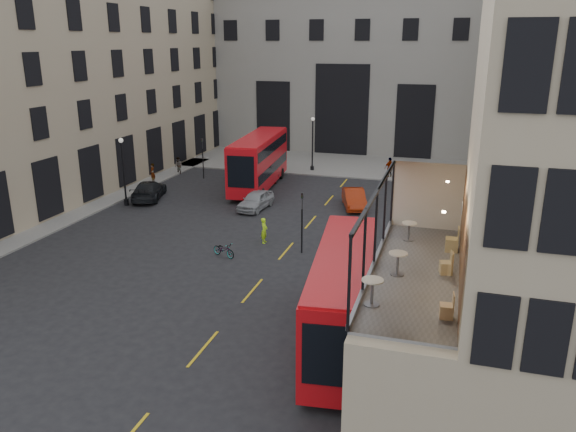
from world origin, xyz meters
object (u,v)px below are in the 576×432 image
(pedestrian_b, at_px, (275,174))
(cafe_table_far, at_px, (409,229))
(car_c, at_px, (149,190))
(cyclist, at_px, (264,230))
(bus_far, at_px, (259,159))
(cafe_chair_c, at_px, (447,267))
(cafe_chair_a, at_px, (447,310))
(bus_near, at_px, (343,293))
(pedestrian_a, at_px, (179,166))
(pedestrian_d, at_px, (422,172))
(traffic_light_far, at_px, (203,153))
(cafe_chair_d, at_px, (452,244))
(street_lamp_a, at_px, (124,176))
(car_b, at_px, (354,199))
(cafe_table_near, at_px, (372,288))
(traffic_light_near, at_px, (302,215))
(pedestrian_c, at_px, (390,168))
(pedestrian_e, at_px, (152,173))
(bicycle, at_px, (224,250))
(street_lamp_b, at_px, (312,147))
(cafe_chair_b, at_px, (446,267))
(cafe_table_mid, at_px, (398,260))
(car_a, at_px, (256,200))

(pedestrian_b, height_order, cafe_table_far, cafe_table_far)
(car_c, height_order, cyclist, cyclist)
(bus_far, relative_size, cafe_chair_c, 14.83)
(bus_far, xyz_separation_m, cafe_chair_a, (16.45, -29.61, 2.27))
(bus_near, xyz_separation_m, pedestrian_a, (-21.62, 26.83, -1.50))
(pedestrian_d, xyz_separation_m, cafe_chair_c, (2.82, -32.53, 3.93))
(traffic_light_far, height_order, cafe_chair_d, cafe_chair_d)
(street_lamp_a, relative_size, bus_near, 0.51)
(bus_near, distance_m, car_b, 20.67)
(cafe_chair_a, bearing_deg, cafe_table_near, 174.61)
(pedestrian_d, xyz_separation_m, cafe_table_far, (1.23, -29.39, 4.19))
(traffic_light_near, bearing_deg, pedestrian_a, 135.13)
(traffic_light_near, distance_m, car_b, 10.78)
(pedestrian_d, relative_size, cafe_chair_d, 1.86)
(traffic_light_near, xyz_separation_m, pedestrian_c, (2.73, 21.26, -1.44))
(bus_far, distance_m, pedestrian_e, 10.13)
(bus_near, height_order, bicycle, bus_near)
(traffic_light_near, height_order, pedestrian_b, traffic_light_near)
(street_lamp_b, relative_size, pedestrian_e, 2.99)
(cyclist, relative_size, cafe_table_far, 2.20)
(traffic_light_near, distance_m, traffic_light_far, 21.26)
(car_b, xyz_separation_m, cafe_chair_c, (7.24, -22.52, 4.12))
(street_lamp_a, height_order, cafe_chair_a, cafe_chair_a)
(cyclist, bearing_deg, street_lamp_b, 3.35)
(car_c, relative_size, bicycle, 3.05)
(pedestrian_a, xyz_separation_m, pedestrian_b, (10.14, -1.02, 0.08))
(street_lamp_b, relative_size, cyclist, 3.21)
(street_lamp_a, height_order, bicycle, street_lamp_a)
(cafe_chair_d, bearing_deg, pedestrian_c, 100.89)
(pedestrian_c, bearing_deg, cafe_table_near, 55.68)
(pedestrian_c, xyz_separation_m, cafe_chair_c, (5.81, -33.21, 3.86))
(cyclist, height_order, cafe_table_far, cafe_table_far)
(street_lamp_a, xyz_separation_m, pedestrian_a, (-1.12, 11.04, -1.57))
(cafe_chair_b, bearing_deg, traffic_light_near, 125.50)
(cafe_chair_c, bearing_deg, pedestrian_d, 94.96)
(bus_near, bearing_deg, traffic_light_far, 125.65)
(cafe_table_near, bearing_deg, cafe_chair_a, -5.39)
(traffic_light_far, relative_size, pedestrian_c, 1.93)
(street_lamp_a, distance_m, cafe_chair_d, 29.29)
(bus_far, xyz_separation_m, car_b, (9.11, -3.69, -1.84))
(bus_near, relative_size, cafe_chair_b, 12.83)
(cafe_chair_c, bearing_deg, bicycle, 142.14)
(cafe_table_mid, bearing_deg, street_lamp_a, 140.99)
(cafe_chair_d, bearing_deg, pedestrian_e, 139.22)
(street_lamp_b, bearing_deg, pedestrian_a, -157.74)
(cafe_chair_d, bearing_deg, bus_far, 124.63)
(cafe_table_far, relative_size, cafe_chair_d, 0.77)
(car_a, xyz_separation_m, pedestrian_a, (-11.24, 9.04, 0.12))
(pedestrian_a, distance_m, cafe_table_near, 40.09)
(cyclist, bearing_deg, pedestrian_b, 12.94)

